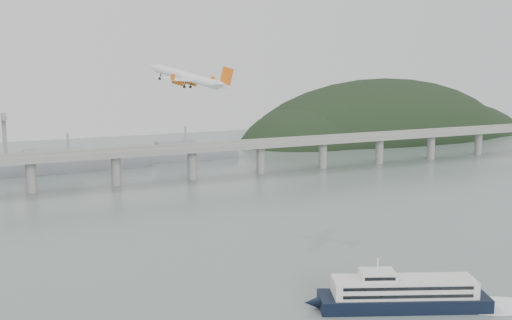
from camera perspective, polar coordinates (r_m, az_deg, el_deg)
name	(u,v)px	position (r m, az deg, el deg)	size (l,w,h in m)	color
ground	(322,285)	(214.24, 6.27, -11.77)	(900.00, 900.00, 0.00)	slate
bridge	(161,155)	(389.40, -9.08, 0.50)	(800.00, 22.00, 23.90)	gray
headland	(393,154)	(642.74, 12.95, 0.53)	(365.00, 155.00, 156.00)	black
ferry	(403,294)	(199.13, 13.86, -12.29)	(83.42, 40.95, 16.57)	black
airliner	(189,78)	(259.69, -6.37, 7.80)	(31.87, 33.17, 12.80)	white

